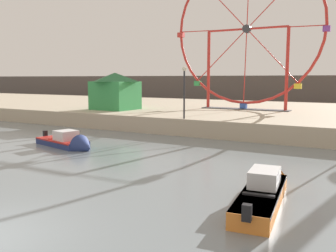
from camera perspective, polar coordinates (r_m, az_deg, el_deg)
quay_promenade at (r=35.23m, az=14.97°, el=1.65°), size 110.00×23.27×1.21m
distant_town_skyline at (r=55.45m, az=20.33°, el=5.12°), size 140.00×3.00×4.40m
motorboat_navy_blue at (r=22.06m, az=-14.95°, el=-2.55°), size 4.98×2.45×1.43m
motorboat_orange_hull at (r=12.93m, az=14.92°, el=-9.31°), size 1.72×6.06×1.34m
ferris_wheel_red_frame at (r=33.97m, az=12.17°, el=14.22°), size 13.58×1.20×13.75m
carnival_booth_green_kiosk at (r=33.54m, az=-8.24°, el=5.51°), size 4.16×3.76×3.30m
promenade_lamp_far at (r=25.48m, az=2.55°, el=6.49°), size 0.32×0.32×3.60m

